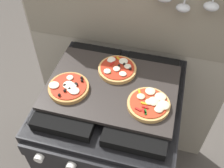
# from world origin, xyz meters

# --- Properties ---
(kitchen_backsplash) EXTENTS (1.10, 0.09, 1.55)m
(kitchen_backsplash) POSITION_xyz_m (0.00, 0.33, 0.79)
(kitchen_backsplash) COLOR #B2A893
(kitchen_backsplash) RESTS_ON ground_plane
(stove) EXTENTS (0.60, 0.64, 0.90)m
(stove) POSITION_xyz_m (-0.00, -0.00, 0.45)
(stove) COLOR black
(stove) RESTS_ON ground_plane
(baking_tray) EXTENTS (0.54, 0.38, 0.02)m
(baking_tray) POSITION_xyz_m (0.00, 0.00, 0.91)
(baking_tray) COLOR #2D2826
(baking_tray) RESTS_ON stove
(pizza_left) EXTENTS (0.17, 0.17, 0.03)m
(pizza_left) POSITION_xyz_m (-0.17, -0.07, 0.93)
(pizza_left) COLOR #C18947
(pizza_left) RESTS_ON baking_tray
(pizza_right) EXTENTS (0.17, 0.17, 0.03)m
(pizza_right) POSITION_xyz_m (0.17, -0.07, 0.93)
(pizza_right) COLOR tan
(pizza_right) RESTS_ON baking_tray
(pizza_center) EXTENTS (0.17, 0.17, 0.03)m
(pizza_center) POSITION_xyz_m (-0.00, 0.09, 0.93)
(pizza_center) COLOR tan
(pizza_center) RESTS_ON baking_tray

